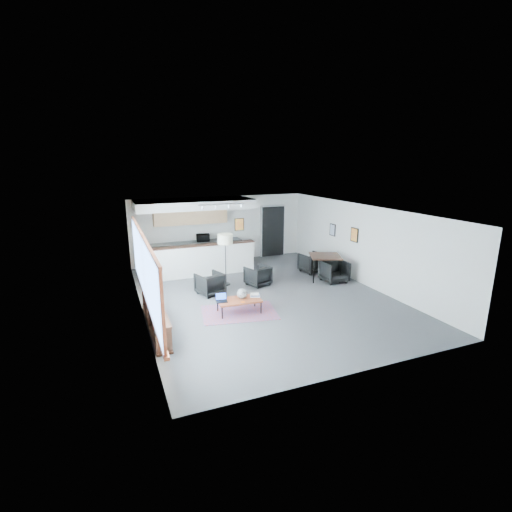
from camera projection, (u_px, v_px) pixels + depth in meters
name	position (u px, v px, depth m)	size (l,w,h in m)	color
room	(264.00, 254.00, 10.84)	(7.02, 9.02, 2.62)	#464648
window	(144.00, 270.00, 8.73)	(0.10, 5.95, 1.66)	#8CBFFF
console	(155.00, 316.00, 8.94)	(0.35, 3.00, 0.80)	#331A11
kitchenette	(195.00, 233.00, 13.71)	(4.20, 1.96, 2.60)	white
doorway	(273.00, 231.00, 15.70)	(1.10, 0.12, 2.15)	black
track_light	(222.00, 205.00, 12.29)	(1.60, 0.07, 0.15)	silver
wall_art_lower	(354.00, 235.00, 12.39)	(0.03, 0.38, 0.48)	black
wall_art_upper	(333.00, 230.00, 13.57)	(0.03, 0.34, 0.44)	black
kilim_rug	(239.00, 312.00, 9.96)	(2.18, 1.67, 0.01)	#683951
coffee_table	(239.00, 300.00, 9.87)	(1.18, 0.69, 0.37)	brown
laptop	(221.00, 299.00, 9.74)	(0.33, 0.28, 0.21)	black
ceramic_pot	(242.00, 294.00, 9.90)	(0.27, 0.27, 0.27)	gray
book_stack	(255.00, 295.00, 10.07)	(0.33, 0.30, 0.08)	silver
coaster	(243.00, 302.00, 9.68)	(0.11, 0.11, 0.01)	#E5590C
armchair_left	(210.00, 283.00, 11.25)	(0.72, 0.67, 0.74)	black
armchair_right	(258.00, 275.00, 12.08)	(0.69, 0.64, 0.71)	black
floor_lamp	(225.00, 241.00, 11.85)	(0.54, 0.54, 1.69)	black
dining_table	(325.00, 258.00, 12.58)	(1.29, 1.29, 0.84)	#331A11
dining_chair_near	(334.00, 272.00, 12.41)	(0.66, 0.62, 0.68)	black
dining_chair_far	(312.00, 263.00, 13.53)	(0.64, 0.60, 0.66)	black
microwave	(203.00, 237.00, 14.33)	(0.50, 0.28, 0.34)	black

